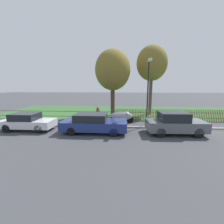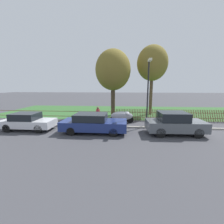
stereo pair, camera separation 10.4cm
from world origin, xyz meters
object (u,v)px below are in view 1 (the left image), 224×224
parked_car_silver_hatchback (28,121)px  parked_car_navy_estate (175,123)px  covered_motorcycle (122,116)px  street_lamp (148,85)px  tree_behind_motorcycle (152,64)px  pedestrian_near_fence (98,115)px  tree_nearest_kerb (113,70)px  parked_car_black_saloon (94,123)px

parked_car_silver_hatchback → parked_car_navy_estate: parked_car_navy_estate is taller
covered_motorcycle → street_lamp: (1.97, -1.15, 2.68)m
tree_behind_motorcycle → pedestrian_near_fence: bearing=-135.4°
street_lamp → parked_car_navy_estate: bearing=-45.7°
parked_car_navy_estate → tree_nearest_kerb: 8.84m
parked_car_black_saloon → covered_motorcycle: size_ratio=2.20×
parked_car_black_saloon → tree_nearest_kerb: bearing=82.2°
parked_car_black_saloon → street_lamp: size_ratio=0.88×
parked_car_navy_estate → pedestrian_near_fence: pedestrian_near_fence is taller
tree_behind_motorcycle → street_lamp: size_ratio=1.46×
parked_car_navy_estate → tree_behind_motorcycle: (-0.39, 7.15, 4.91)m
parked_car_navy_estate → tree_nearest_kerb: size_ratio=0.55×
parked_car_silver_hatchback → pedestrian_near_fence: pedestrian_near_fence is taller
tree_nearest_kerb → pedestrian_near_fence: tree_nearest_kerb is taller
covered_motorcycle → pedestrian_near_fence: bearing=-161.9°
covered_motorcycle → street_lamp: 3.52m
tree_behind_motorcycle → tree_nearest_kerb: bearing=-168.4°
parked_car_silver_hatchback → covered_motorcycle: parked_car_silver_hatchback is taller
pedestrian_near_fence → parked_car_navy_estate: bearing=112.5°
parked_car_silver_hatchback → street_lamp: bearing=9.5°
covered_motorcycle → tree_nearest_kerb: 5.59m
tree_behind_motorcycle → parked_car_black_saloon: bearing=-125.9°
parked_car_black_saloon → parked_car_navy_estate: parked_car_navy_estate is taller
tree_behind_motorcycle → street_lamp: bearing=-102.4°
pedestrian_near_fence → tree_nearest_kerb: bearing=-150.6°
parked_car_silver_hatchback → covered_motorcycle: bearing=20.6°
pedestrian_near_fence → covered_motorcycle: bearing=153.4°
tree_nearest_kerb → tree_behind_motorcycle: 4.42m
tree_nearest_kerb → street_lamp: size_ratio=1.36×
parked_car_navy_estate → pedestrian_near_fence: bearing=158.7°
parked_car_navy_estate → street_lamp: bearing=132.6°
covered_motorcycle → pedestrian_near_fence: pedestrian_near_fence is taller
tree_behind_motorcycle → pedestrian_near_fence: tree_behind_motorcycle is taller
covered_motorcycle → tree_nearest_kerb: bearing=104.1°
covered_motorcycle → street_lamp: size_ratio=0.40×
parked_car_silver_hatchback → parked_car_black_saloon: parked_car_black_saloon is taller
parked_car_silver_hatchback → street_lamp: street_lamp is taller
parked_car_navy_estate → parked_car_silver_hatchback: bearing=177.3°
parked_car_black_saloon → covered_motorcycle: parked_car_black_saloon is taller
parked_car_silver_hatchback → pedestrian_near_fence: size_ratio=2.44×
tree_nearest_kerb → street_lamp: (3.05, -4.63, -1.56)m
tree_nearest_kerb → street_lamp: bearing=-56.7°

